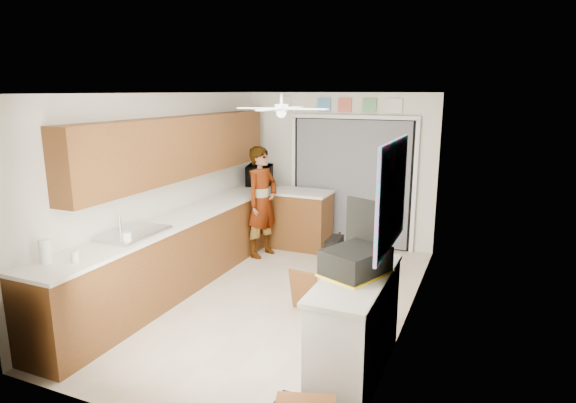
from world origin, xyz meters
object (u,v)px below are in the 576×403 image
(paper_towel_roll, at_px, (45,251))
(man, at_px, (262,202))
(suitcase, at_px, (356,261))
(dog, at_px, (334,250))
(microwave, at_px, (260,175))

(paper_towel_roll, relative_size, man, 0.13)
(suitcase, xyz_separation_m, dog, (-1.00, 2.54, -0.82))
(paper_towel_roll, height_order, suitcase, suitcase)
(man, distance_m, dog, 1.33)
(paper_towel_roll, bearing_deg, man, 80.21)
(paper_towel_roll, xyz_separation_m, suitcase, (2.76, 0.88, 0.00))
(microwave, height_order, suitcase, microwave)
(suitcase, bearing_deg, man, 153.22)
(paper_towel_roll, height_order, man, man)
(man, bearing_deg, suitcase, -125.91)
(paper_towel_roll, relative_size, dog, 0.38)
(suitcase, distance_m, dog, 2.85)
(microwave, xyz_separation_m, man, (0.46, -0.87, -0.25))
(microwave, relative_size, dog, 1.01)
(microwave, xyz_separation_m, paper_towel_roll, (-0.12, -4.29, -0.05))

